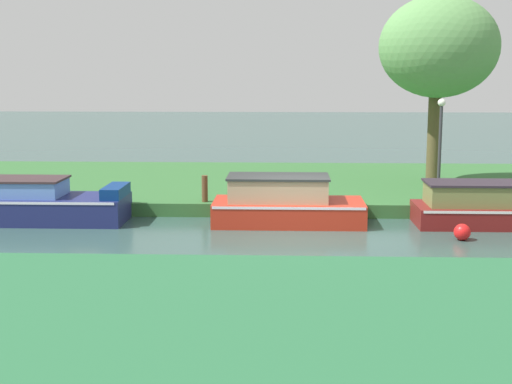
{
  "coord_description": "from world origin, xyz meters",
  "views": [
    {
      "loc": [
        -0.39,
        -18.89,
        4.22
      ],
      "look_at": [
        -1.2,
        1.2,
        0.9
      ],
      "focal_mm": 50.9,
      "sensor_mm": 36.0,
      "label": 1
    }
  ],
  "objects_px": {
    "red_cruiser": "(285,204)",
    "lamp_post": "(440,135)",
    "mooring_post_near": "(205,189)",
    "willow_tree_left": "(439,48)",
    "channel_buoy": "(462,232)",
    "mooring_post_far": "(284,193)"
  },
  "relations": [
    {
      "from": "red_cruiser",
      "to": "channel_buoy",
      "type": "xyz_separation_m",
      "value": [
        4.51,
        -1.88,
        -0.36
      ]
    },
    {
      "from": "willow_tree_left",
      "to": "channel_buoy",
      "type": "xyz_separation_m",
      "value": [
        -0.66,
        -6.96,
        -4.83
      ]
    },
    {
      "from": "red_cruiser",
      "to": "willow_tree_left",
      "type": "xyz_separation_m",
      "value": [
        5.16,
        5.08,
        4.47
      ]
    },
    {
      "from": "mooring_post_far",
      "to": "willow_tree_left",
      "type": "bearing_deg",
      "value": 36.87
    },
    {
      "from": "willow_tree_left",
      "to": "mooring_post_near",
      "type": "distance_m",
      "value": 9.51
    },
    {
      "from": "willow_tree_left",
      "to": "mooring_post_far",
      "type": "distance_m",
      "value": 7.84
    },
    {
      "from": "willow_tree_left",
      "to": "mooring_post_far",
      "type": "xyz_separation_m",
      "value": [
        -5.21,
        -3.91,
        -4.36
      ]
    },
    {
      "from": "red_cruiser",
      "to": "lamp_post",
      "type": "distance_m",
      "value": 5.76
    },
    {
      "from": "lamp_post",
      "to": "red_cruiser",
      "type": "bearing_deg",
      "value": -151.21
    },
    {
      "from": "red_cruiser",
      "to": "lamp_post",
      "type": "height_order",
      "value": "lamp_post"
    },
    {
      "from": "lamp_post",
      "to": "channel_buoy",
      "type": "distance_m",
      "value": 4.99
    },
    {
      "from": "lamp_post",
      "to": "mooring_post_far",
      "type": "height_order",
      "value": "lamp_post"
    },
    {
      "from": "mooring_post_far",
      "to": "channel_buoy",
      "type": "relative_size",
      "value": 1.33
    },
    {
      "from": "willow_tree_left",
      "to": "channel_buoy",
      "type": "relative_size",
      "value": 15.04
    },
    {
      "from": "red_cruiser",
      "to": "lamp_post",
      "type": "xyz_separation_m",
      "value": [
        4.81,
        2.65,
        1.72
      ]
    },
    {
      "from": "mooring_post_far",
      "to": "channel_buoy",
      "type": "distance_m",
      "value": 5.5
    },
    {
      "from": "mooring_post_near",
      "to": "channel_buoy",
      "type": "distance_m",
      "value": 7.57
    },
    {
      "from": "lamp_post",
      "to": "mooring_post_near",
      "type": "height_order",
      "value": "lamp_post"
    },
    {
      "from": "mooring_post_far",
      "to": "mooring_post_near",
      "type": "bearing_deg",
      "value": 180.0
    },
    {
      "from": "willow_tree_left",
      "to": "mooring_post_near",
      "type": "bearing_deg",
      "value": -152.67
    },
    {
      "from": "mooring_post_near",
      "to": "willow_tree_left",
      "type": "bearing_deg",
      "value": 27.33
    },
    {
      "from": "mooring_post_near",
      "to": "channel_buoy",
      "type": "height_order",
      "value": "mooring_post_near"
    }
  ]
}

